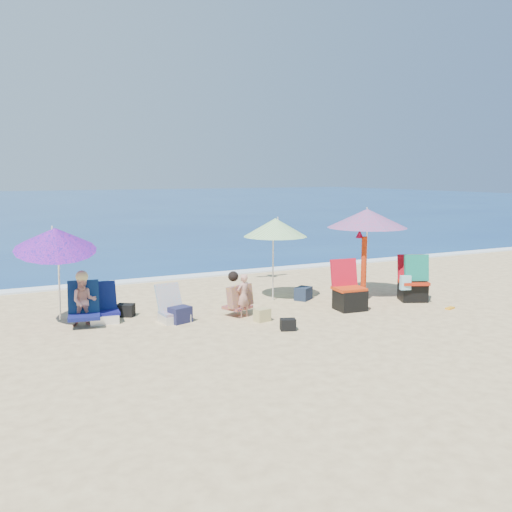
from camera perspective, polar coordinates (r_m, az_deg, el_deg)
name	(u,v)px	position (r m, az deg, el deg)	size (l,w,h in m)	color
ground	(295,322)	(10.40, 3.99, -6.62)	(120.00, 120.00, 0.00)	#D8BC84
sea	(35,204)	(53.94, -21.30, 4.85)	(120.00, 80.00, 0.12)	navy
foam	(196,276)	(14.90, -6.08, -2.00)	(120.00, 0.50, 0.04)	white
umbrella_turquoise	(367,218)	(12.36, 11.10, 3.73)	(1.98, 1.98, 1.96)	white
umbrella_striped	(275,227)	(11.85, 1.96, 2.88)	(1.48, 1.48, 1.78)	silver
umbrella_blue	(55,239)	(10.37, -19.52, 1.63)	(1.47, 1.52, 1.90)	white
furled_umbrella	(363,262)	(12.04, 10.68, -0.64)	(0.24, 0.24, 1.52)	#AF2A0C
chair_navy	(104,311)	(10.73, -15.04, -5.40)	(0.58, 0.68, 0.69)	#0D0E4A
chair_rainbow	(173,312)	(10.50, -8.36, -5.54)	(0.52, 0.62, 0.66)	#CB5347
camp_chair_left	(349,295)	(11.38, 9.32, -3.87)	(0.62, 0.63, 0.98)	red
camp_chair_right	(413,284)	(12.40, 15.48, -2.72)	(0.80, 0.77, 1.02)	#AD200C
person_center	(241,295)	(10.69, -1.55, -3.97)	(0.63, 0.57, 0.83)	tan
person_left	(84,301)	(10.47, -16.91, -4.31)	(0.65, 0.77, 0.99)	tan
bag_navy_a	(180,315)	(10.39, -7.63, -5.86)	(0.44, 0.37, 0.29)	#1A1C3B
bag_black_a	(126,310)	(11.02, -12.97, -5.33)	(0.39, 0.36, 0.23)	black
bag_tan	(262,315)	(10.39, 0.62, -5.94)	(0.30, 0.24, 0.23)	tan
bag_navy_b	(303,293)	(12.15, 4.77, -3.77)	(0.46, 0.43, 0.27)	#192438
bag_black_b	(288,325)	(9.83, 3.22, -6.89)	(0.31, 0.26, 0.20)	black
orange_item	(450,308)	(11.97, 18.90, -4.98)	(0.24, 0.16, 0.03)	orange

